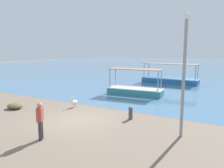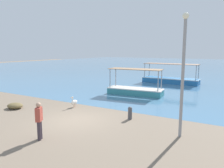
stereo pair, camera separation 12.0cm
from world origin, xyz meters
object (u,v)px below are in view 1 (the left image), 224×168
object	(u,v)px
pelican	(74,102)
mooring_bollard	(131,112)
fisherman_standing	(40,120)
fishing_boat_outer	(135,89)
fishing_boat_near_left	(170,79)
net_pile	(15,106)
lamp_post	(184,69)

from	to	relation	value
pelican	mooring_bollard	size ratio (longest dim) A/B	1.08
mooring_bollard	fisherman_standing	xyz separation A→B (m)	(-2.24, -4.62, 0.51)
fishing_boat_outer	pelican	xyz separation A→B (m)	(-1.90, -6.10, -0.10)
fishing_boat_near_left	mooring_bollard	world-z (taller)	fishing_boat_near_left
mooring_bollard	net_pile	size ratio (longest dim) A/B	0.67
pelican	net_pile	world-z (taller)	pelican
fisherman_standing	fishing_boat_outer	bearing A→B (deg)	91.90
fishing_boat_outer	lamp_post	xyz separation A→B (m)	(5.70, -7.71, 2.64)
lamp_post	mooring_bollard	bearing A→B (deg)	159.57
fishing_boat_near_left	net_pile	bearing A→B (deg)	-109.93
lamp_post	fisherman_standing	distance (m)	6.73
lamp_post	fisherman_standing	size ratio (longest dim) A/B	3.27
fishing_boat_near_left	fishing_boat_outer	world-z (taller)	fishing_boat_near_left
fisherman_standing	net_pile	distance (m)	6.26
fishing_boat_outer	net_pile	xyz separation A→B (m)	(-5.18, -8.38, -0.28)
pelican	net_pile	xyz separation A→B (m)	(-3.28, -2.27, -0.19)
pelican	lamp_post	distance (m)	8.23
fisherman_standing	net_pile	bearing A→B (deg)	153.24
fishing_boat_near_left	pelican	bearing A→B (deg)	-100.88
pelican	lamp_post	size ratio (longest dim) A/B	0.15
fisherman_standing	net_pile	world-z (taller)	fisherman_standing
fishing_boat_outer	mooring_bollard	xyz separation A→B (m)	(2.61, -6.56, -0.08)
fisherman_standing	pelican	bearing A→B (deg)	114.07
lamp_post	net_pile	xyz separation A→B (m)	(-10.88, -0.66, -2.93)
pelican	lamp_post	bearing A→B (deg)	-11.97
mooring_bollard	fisherman_standing	bearing A→B (deg)	-115.88
fishing_boat_outer	fisherman_standing	distance (m)	11.19
lamp_post	pelican	bearing A→B (deg)	168.03
fishing_boat_near_left	lamp_post	distance (m)	16.96
fisherman_standing	mooring_bollard	bearing A→B (deg)	64.12
mooring_bollard	pelican	bearing A→B (deg)	174.18
pelican	fishing_boat_near_left	bearing A→B (deg)	79.12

